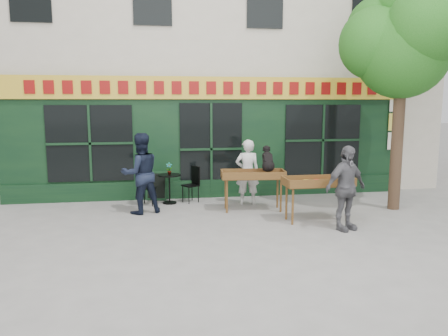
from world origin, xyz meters
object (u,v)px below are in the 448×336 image
at_px(dog, 268,158).
at_px(book_cart_center, 253,177).
at_px(woman, 247,172).
at_px(man_left, 141,173).
at_px(book_cart_right, 318,184).
at_px(bistro_table, 169,183).
at_px(man_right, 346,188).

bearing_deg(dog, book_cart_center, 177.08).
bearing_deg(woman, man_left, 15.69).
bearing_deg(book_cart_center, man_left, -178.07).
distance_m(woman, book_cart_right, 2.17).
height_order(book_cart_center, bistro_table, book_cart_center).
bearing_deg(book_cart_center, bistro_table, 157.23).
bearing_deg(man_right, woman, 100.14).
bearing_deg(book_cart_right, book_cart_center, 135.98).
distance_m(book_cart_center, book_cart_right, 1.67).
relative_size(book_cart_center, book_cart_right, 1.03).
relative_size(dog, woman, 0.36).
height_order(woman, man_right, man_right).
bearing_deg(book_cart_right, woman, 123.44).
height_order(dog, woman, woman).
bearing_deg(man_right, bistro_table, 119.24).
bearing_deg(dog, bistro_table, 159.90).
height_order(dog, bistro_table, dog).
bearing_deg(book_cart_center, dog, -2.92).
height_order(book_cart_center, book_cart_right, same).
bearing_deg(book_cart_center, book_cart_right, -38.23).
height_order(dog, man_left, man_left).
distance_m(man_right, bistro_table, 4.59).
relative_size(man_right, man_left, 0.92).
distance_m(dog, man_left, 3.06).
xyz_separation_m(woman, book_cart_right, (1.22, -1.80, -0.02)).
xyz_separation_m(dog, book_cart_right, (0.87, -1.10, -0.47)).
xyz_separation_m(man_right, bistro_table, (-3.50, 2.96, -0.33)).
xyz_separation_m(book_cart_right, bistro_table, (-3.20, 2.21, -0.28)).
xyz_separation_m(man_right, man_left, (-4.20, 2.06, 0.08)).
distance_m(book_cart_center, man_right, 2.43).
bearing_deg(man_right, man_left, 133.35).
relative_size(book_cart_center, dog, 2.58).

